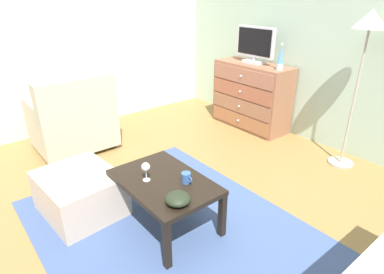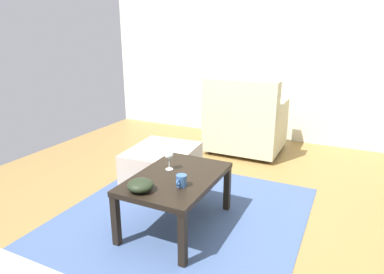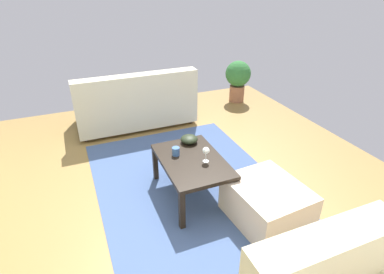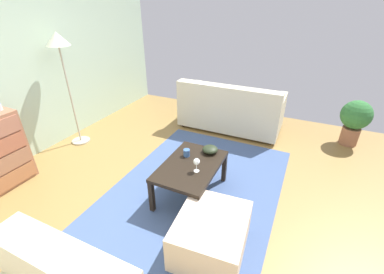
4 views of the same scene
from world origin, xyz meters
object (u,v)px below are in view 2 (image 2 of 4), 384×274
at_px(bowl_decorative, 140,185).
at_px(ottoman, 162,167).
at_px(coffee_table, 176,182).
at_px(mug, 181,181).
at_px(armchair, 245,123).
at_px(wine_glass, 169,156).

xyz_separation_m(bowl_decorative, ottoman, (-0.93, -0.39, -0.28)).
relative_size(coffee_table, mug, 7.75).
bearing_deg(mug, armchair, -175.42).
height_order(mug, ottoman, mug).
bearing_deg(armchair, wine_glass, -2.06).
bearing_deg(mug, bowl_decorative, -50.03).
bearing_deg(armchair, coffee_table, 1.34).
height_order(coffee_table, bowl_decorative, bowl_decorative).
height_order(bowl_decorative, ottoman, bowl_decorative).
relative_size(mug, ottoman, 0.16).
distance_m(wine_glass, bowl_decorative, 0.42).
xyz_separation_m(wine_glass, ottoman, (-0.52, -0.38, -0.36)).
distance_m(mug, armchair, 2.04).
bearing_deg(bowl_decorative, mug, 129.97).
xyz_separation_m(bowl_decorative, armchair, (-2.22, 0.06, -0.09)).
distance_m(coffee_table, armchair, 1.89).
height_order(wine_glass, ottoman, wine_glass).
relative_size(wine_glass, armchair, 0.17).
relative_size(mug, armchair, 0.12).
height_order(coffee_table, ottoman, coffee_table).
bearing_deg(coffee_table, ottoman, -141.16).
bearing_deg(armchair, ottoman, -19.13).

